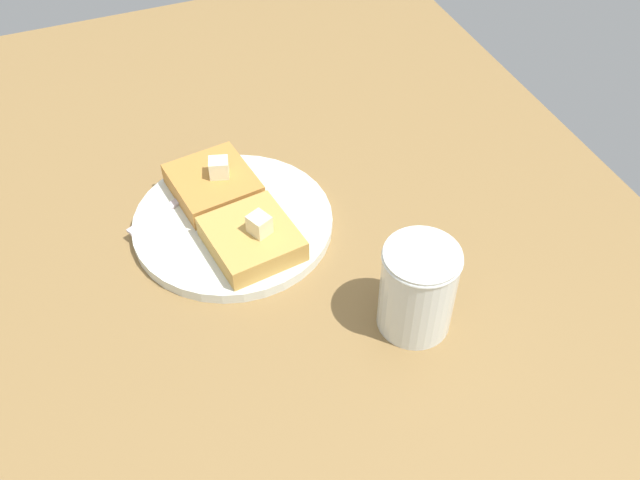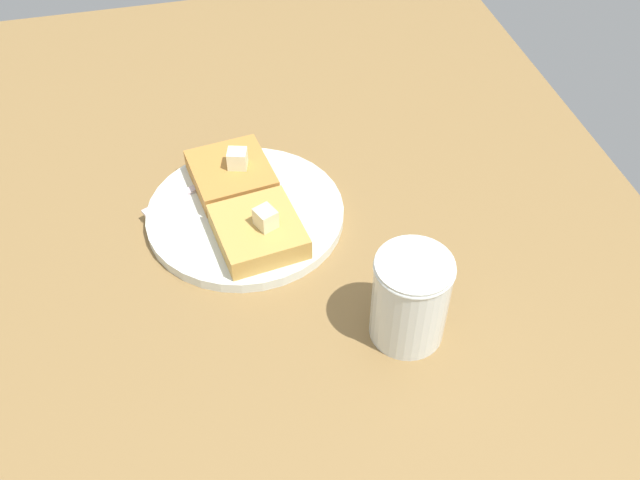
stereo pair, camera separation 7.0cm
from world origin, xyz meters
TOP-DOWN VIEW (x-y plane):
  - table_surface at (0.00, 0.00)cm, footprint 112.47×112.47cm
  - plate at (-4.82, 11.63)cm, footprint 21.70×21.70cm
  - toast_slice_left at (-9.64, 10.92)cm, footprint 10.35×9.72cm
  - toast_slice_middle at (0.00, 12.33)cm, footprint 10.35×9.72cm
  - butter_pat_primary at (-9.46, 11.78)cm, footprint 2.39×2.53cm
  - butter_pat_secondary at (0.54, 13.12)cm, footprint 2.68×2.57cm
  - fork at (-10.51, 8.89)cm, footprint 8.18×15.06cm
  - syrup_jar at (14.04, 24.04)cm, footprint 7.29×7.29cm

SIDE VIEW (x-z plane):
  - table_surface at x=0.00cm, z-range 0.00..2.03cm
  - plate at x=-4.82cm, z-range 2.12..3.36cm
  - fork at x=-10.51cm, z-range 3.27..3.63cm
  - toast_slice_left at x=-9.64cm, z-range 3.27..5.73cm
  - toast_slice_middle at x=0.00cm, z-range 3.27..5.73cm
  - syrup_jar at x=14.04cm, z-range 1.71..11.27cm
  - butter_pat_primary at x=-9.46cm, z-range 5.73..7.82cm
  - butter_pat_secondary at x=0.54cm, z-range 5.73..7.82cm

